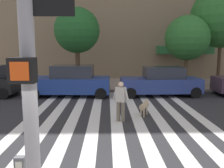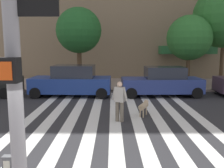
{
  "view_description": "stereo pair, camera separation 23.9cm",
  "coord_description": "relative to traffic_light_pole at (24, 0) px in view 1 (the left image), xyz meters",
  "views": [
    {
      "loc": [
        0.22,
        -3.65,
        3.0
      ],
      "look_at": [
        0.46,
        8.05,
        1.24
      ],
      "focal_mm": 39.48,
      "sensor_mm": 36.0,
      "label": 1
    },
    {
      "loc": [
        0.46,
        -3.66,
        3.0
      ],
      "look_at": [
        0.46,
        8.05,
        1.24
      ],
      "focal_mm": 39.48,
      "sensor_mm": 36.0,
      "label": 2
    }
  ],
  "objects": [
    {
      "name": "ground_plane",
      "position": [
        0.7,
        7.16,
        -3.52
      ],
      "size": [
        160.0,
        160.0,
        0.0
      ],
      "primitive_type": "plane",
      "color": "#2B2B2D"
    },
    {
      "name": "sidewalk_far",
      "position": [
        0.7,
        16.52,
        -3.45
      ],
      "size": [
        80.0,
        6.0,
        0.15
      ],
      "primitive_type": "cube",
      "color": "gray",
      "rests_on": "ground_plane"
    },
    {
      "name": "crosswalk_stripes",
      "position": [
        1.29,
        7.16,
        -3.52
      ],
      "size": [
        7.65,
        12.12,
        0.01
      ],
      "color": "silver",
      "rests_on": "ground_plane"
    },
    {
      "name": "traffic_light_pole",
      "position": [
        0.0,
        0.0,
        0.0
      ],
      "size": [
        0.74,
        0.46,
        5.8
      ],
      "color": "gray",
      "rests_on": "sidewalk_near"
    },
    {
      "name": "parked_car_behind_first",
      "position": [
        -1.31,
        12.13,
        -2.62
      ],
      "size": [
        4.91,
        2.13,
        1.9
      ],
      "color": "navy",
      "rests_on": "ground_plane"
    },
    {
      "name": "parked_car_third_in_line",
      "position": [
        4.24,
        12.13,
        -2.66
      ],
      "size": [
        4.88,
        2.04,
        1.8
      ],
      "color": "navy",
      "rests_on": "ground_plane"
    },
    {
      "name": "street_tree_nearest",
      "position": [
        -1.25,
        15.37,
        0.65
      ],
      "size": [
        3.3,
        3.3,
        5.69
      ],
      "color": "#4C3823",
      "rests_on": "sidewalk_far"
    },
    {
      "name": "street_tree_middle",
      "position": [
        6.54,
        14.51,
        0.1
      ],
      "size": [
        3.13,
        3.13,
        5.05
      ],
      "color": "#4C3823",
      "rests_on": "sidewalk_far"
    },
    {
      "name": "street_tree_further",
      "position": [
        9.24,
        15.29,
        1.63
      ],
      "size": [
        4.47,
        4.47,
        7.24
      ],
      "color": "#4C3823",
      "rests_on": "sidewalk_far"
    },
    {
      "name": "pedestrian_dog_walker",
      "position": [
        1.46,
        6.83,
        -2.59
      ],
      "size": [
        0.68,
        0.37,
        1.64
      ],
      "color": "#6B6051",
      "rests_on": "ground_plane"
    },
    {
      "name": "dog_on_leash",
      "position": [
        2.56,
        7.67,
        -3.08
      ],
      "size": [
        0.56,
        1.03,
        0.65
      ],
      "color": "tan",
      "rests_on": "ground_plane"
    }
  ]
}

